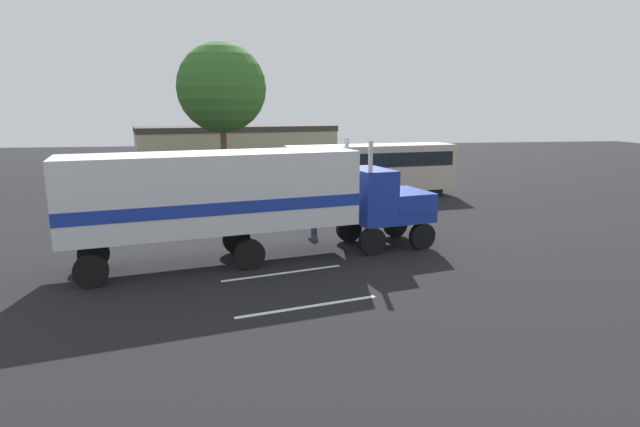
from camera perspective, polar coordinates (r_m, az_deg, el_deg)
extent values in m
plane|color=black|center=(21.96, 4.89, -3.37)|extent=(120.00, 120.00, 0.00)
cube|color=silver|center=(18.06, -4.19, -6.71)|extent=(4.30, 1.27, 0.01)
cube|color=silver|center=(15.13, -1.34, -10.42)|extent=(4.32, 1.18, 0.01)
cube|color=#193399|center=(21.82, 9.31, 1.00)|extent=(2.31, 2.83, 1.20)
cube|color=#193399|center=(20.96, 5.59, 2.05)|extent=(1.92, 2.75, 2.20)
cube|color=silver|center=(22.31, 11.39, 1.16)|extent=(0.54, 2.07, 1.08)
cube|color=#193399|center=(21.81, 9.31, 1.16)|extent=(2.31, 2.87, 0.36)
cylinder|color=silver|center=(21.62, 2.99, 4.00)|extent=(0.18, 0.18, 3.40)
cylinder|color=silver|center=(19.66, 5.64, 3.17)|extent=(0.18, 0.18, 3.40)
cube|color=silver|center=(18.88, -11.84, 2.47)|extent=(10.81, 4.85, 2.80)
cube|color=#193399|center=(18.96, -11.79, 1.22)|extent=(10.82, 4.88, 0.44)
cylinder|color=silver|center=(22.53, 4.98, -0.49)|extent=(1.41, 0.91, 0.64)
cylinder|color=black|center=(23.13, 8.47, -1.27)|extent=(1.14, 0.53, 1.10)
cylinder|color=black|center=(21.31, 11.41, -2.50)|extent=(1.14, 0.53, 1.10)
cylinder|color=black|center=(22.10, 3.28, -1.77)|extent=(1.14, 0.53, 1.10)
cylinder|color=black|center=(20.18, 5.89, -3.13)|extent=(1.14, 0.53, 1.10)
cylinder|color=black|center=(20.58, -9.36, -2.94)|extent=(1.14, 0.53, 1.10)
cylinder|color=black|center=(18.51, -7.91, -4.57)|extent=(1.14, 0.53, 1.10)
cylinder|color=black|center=(20.20, -24.10, -4.11)|extent=(1.14, 0.53, 1.10)
cylinder|color=black|center=(18.09, -24.37, -5.92)|extent=(1.14, 0.53, 1.10)
cylinder|color=#2D3347|center=(23.70, -0.54, -1.17)|extent=(0.18, 0.18, 0.82)
cylinder|color=#2D3347|center=(23.60, -0.81, -1.22)|extent=(0.18, 0.18, 0.82)
cylinder|color=gray|center=(23.50, -0.68, 0.47)|extent=(0.34, 0.34, 0.58)
sphere|color=tan|center=(23.43, -0.68, 1.44)|extent=(0.23, 0.23, 0.23)
cube|color=black|center=(23.65, -1.00, 0.61)|extent=(0.31, 0.28, 0.36)
cube|color=#BFB29E|center=(32.97, 5.80, 5.16)|extent=(11.27, 4.32, 2.90)
cube|color=black|center=(32.90, 5.82, 6.16)|extent=(10.62, 4.25, 0.90)
cylinder|color=black|center=(35.98, 11.01, 3.23)|extent=(1.03, 0.44, 1.00)
cylinder|color=black|center=(34.06, 12.85, 2.67)|extent=(1.03, 0.44, 1.00)
cylinder|color=black|center=(32.92, -0.95, 2.66)|extent=(1.03, 0.44, 1.00)
cylinder|color=black|center=(30.80, 0.29, 2.03)|extent=(1.03, 0.44, 1.00)
cube|color=black|center=(30.72, -17.44, 1.78)|extent=(4.55, 2.22, 0.70)
cube|color=#1E232D|center=(30.61, -17.14, 2.95)|extent=(2.25, 1.85, 0.55)
cylinder|color=black|center=(30.13, -20.31, 0.72)|extent=(0.66, 0.28, 0.64)
cylinder|color=black|center=(31.66, -20.04, 1.24)|extent=(0.66, 0.28, 0.64)
cylinder|color=black|center=(29.96, -14.61, 1.02)|extent=(0.66, 0.28, 0.64)
cylinder|color=black|center=(31.49, -14.61, 1.53)|extent=(0.66, 0.28, 0.64)
cylinder|color=brown|center=(37.68, -10.73, 6.62)|extent=(0.44, 0.44, 4.91)
sphere|color=#326325|center=(37.57, -11.01, 13.71)|extent=(6.30, 6.30, 6.30)
cube|color=#B7AD8C|center=(48.55, -9.31, 7.29)|extent=(18.80, 9.79, 4.08)
cube|color=#3F3833|center=(48.44, -9.38, 9.40)|extent=(18.92, 9.91, 0.50)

